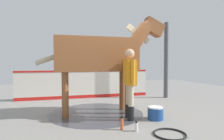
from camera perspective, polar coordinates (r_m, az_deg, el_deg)
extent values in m
cube|color=gray|center=(5.29, -3.34, -12.52)|extent=(16.00, 16.00, 0.02)
cylinder|color=#42444C|center=(5.17, -4.73, -12.74)|extent=(2.45, 2.45, 0.00)
cube|color=silver|center=(7.29, -8.00, -4.43)|extent=(4.93, 0.21, 0.99)
cube|color=red|center=(7.25, -8.02, -0.30)|extent=(4.93, 0.23, 0.06)
cube|color=red|center=(7.35, -7.98, -7.80)|extent=(4.93, 0.21, 0.12)
cylinder|color=#4C4C51|center=(7.56, 15.86, 2.84)|extent=(0.16, 0.16, 2.86)
cube|color=brown|center=(5.00, -4.78, 4.57)|extent=(2.12, 0.91, 0.85)
cylinder|color=brown|center=(5.47, 3.06, -5.95)|extent=(0.16, 0.16, 1.12)
cylinder|color=brown|center=(5.03, 4.73, -6.66)|extent=(0.16, 0.16, 1.12)
cylinder|color=brown|center=(5.20, -13.92, -6.43)|extent=(0.16, 0.16, 1.12)
cylinder|color=brown|center=(4.74, -13.79, -7.27)|extent=(0.16, 0.16, 1.12)
cylinder|color=brown|center=(5.37, 7.76, 9.28)|extent=(0.79, 0.40, 0.88)
cube|color=#C6B793|center=(5.39, 7.76, 10.63)|extent=(0.68, 0.08, 0.54)
cube|color=brown|center=(5.61, 12.12, 12.36)|extent=(0.66, 0.30, 0.56)
cylinder|color=#C6B793|center=(4.92, -18.05, 3.34)|extent=(0.70, 0.14, 0.35)
cylinder|color=black|center=(4.54, 5.63, -12.74)|extent=(0.15, 0.15, 0.33)
cylinder|color=#C6B793|center=(4.45, 5.65, -7.63)|extent=(0.13, 0.13, 0.49)
cylinder|color=black|center=(4.74, 4.92, -12.09)|extent=(0.15, 0.15, 0.33)
cylinder|color=#C6B793|center=(4.65, 4.93, -7.19)|extent=(0.13, 0.13, 0.49)
cube|color=orange|center=(4.49, 5.31, -0.64)|extent=(0.28, 0.50, 0.58)
cylinder|color=orange|center=(4.21, 6.33, -0.63)|extent=(0.09, 0.09, 0.55)
cylinder|color=orange|center=(4.77, 4.40, -0.29)|extent=(0.09, 0.09, 0.55)
sphere|color=tan|center=(4.49, 5.32, 4.87)|extent=(0.22, 0.22, 0.22)
cylinder|color=#1E478C|center=(4.71, 12.85, -12.60)|extent=(0.37, 0.37, 0.27)
cylinder|color=white|center=(4.67, 12.87, -10.83)|extent=(0.34, 0.34, 0.03)
cylinder|color=white|center=(3.90, 7.28, -16.52)|extent=(0.07, 0.07, 0.16)
cylinder|color=black|center=(3.87, 7.29, -15.12)|extent=(0.05, 0.05, 0.04)
cylinder|color=#CC5933|center=(3.94, 2.96, -15.85)|extent=(0.06, 0.06, 0.23)
cylinder|color=black|center=(3.90, 2.97, -13.92)|extent=(0.04, 0.04, 0.05)
torus|color=black|center=(3.86, 16.85, -17.80)|extent=(0.60, 0.60, 0.03)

